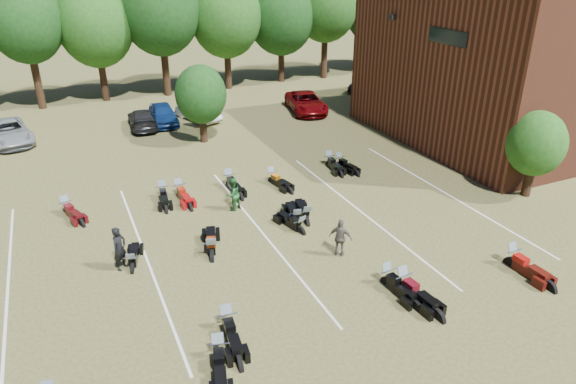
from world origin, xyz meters
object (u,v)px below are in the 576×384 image
car_4 (163,114)px  person_black (120,249)px  person_grey (340,238)px  motorcycle_14 (68,213)px  motorcycle_3 (387,285)px  person_green (233,194)px

car_4 → person_black: person_black is taller
car_4 → person_grey: bearing=-79.9°
person_black → motorcycle_14: 6.10m
car_4 → person_grey: person_grey is taller
person_grey → motorcycle_14: bearing=3.4°
car_4 → motorcycle_3: car_4 is taller
person_green → motorcycle_14: person_green is taller
motorcycle_3 → person_black: bearing=145.8°
person_black → motorcycle_3: person_black is taller
car_4 → person_black: size_ratio=2.38×
person_grey → person_black: bearing=26.0°
motorcycle_3 → motorcycle_14: motorcycle_3 is taller
person_grey → motorcycle_3: person_grey is taller
car_4 → motorcycle_14: size_ratio=1.91×
car_4 → motorcycle_3: bearing=-79.3°
motorcycle_14 → person_black: bearing=-93.0°
person_black → person_green: (5.57, 2.95, -0.08)m
person_black → person_grey: bearing=-61.1°
person_grey → motorcycle_14: 13.01m
person_green → motorcycle_3: (3.15, -8.13, -0.80)m
person_grey → motorcycle_14: (-9.82, 8.49, -0.81)m
person_black → motorcycle_14: (-1.67, 5.80, -0.89)m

